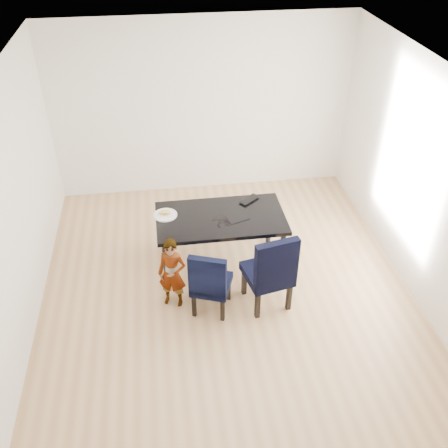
{
  "coord_description": "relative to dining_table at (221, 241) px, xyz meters",
  "views": [
    {
      "loc": [
        -0.68,
        -4.55,
        4.28
      ],
      "look_at": [
        0.0,
        0.2,
        0.85
      ],
      "focal_mm": 40.0,
      "sensor_mm": 36.0,
      "label": 1
    }
  ],
  "objects": [
    {
      "name": "plate",
      "position": [
        -0.68,
        0.12,
        0.38
      ],
      "size": [
        0.36,
        0.36,
        0.02
      ],
      "primitive_type": "cylinder",
      "rotation": [
        0.0,
        0.0,
        -0.25
      ],
      "color": "white",
      "rests_on": "dining_table"
    },
    {
      "name": "wall_front",
      "position": [
        0.0,
        -3.0,
        0.98
      ],
      "size": [
        4.5,
        0.01,
        2.7
      ],
      "primitive_type": "cube",
      "color": "white",
      "rests_on": "ground"
    },
    {
      "name": "wall_right",
      "position": [
        2.25,
        -0.5,
        0.98
      ],
      "size": [
        0.01,
        5.0,
        2.7
      ],
      "primitive_type": "cube",
      "color": "silver",
      "rests_on": "ground"
    },
    {
      "name": "floor",
      "position": [
        0.0,
        -0.5,
        -0.38
      ],
      "size": [
        4.5,
        5.0,
        0.01
      ],
      "primitive_type": "cube",
      "color": "tan",
      "rests_on": "ground"
    },
    {
      "name": "child",
      "position": [
        -0.66,
        -0.65,
        0.08
      ],
      "size": [
        0.39,
        0.32,
        0.92
      ],
      "primitive_type": "imported",
      "rotation": [
        0.0,
        0.0,
        -0.35
      ],
      "color": "red",
      "rests_on": "floor"
    },
    {
      "name": "wall_back",
      "position": [
        0.0,
        2.0,
        0.98
      ],
      "size": [
        4.5,
        0.01,
        2.7
      ],
      "primitive_type": "cube",
      "color": "white",
      "rests_on": "ground"
    },
    {
      "name": "cable_tangle",
      "position": [
        0.02,
        -0.17,
        0.38
      ],
      "size": [
        0.18,
        0.18,
        0.01
      ],
      "primitive_type": "torus",
      "rotation": [
        0.0,
        0.0,
        -0.11
      ],
      "color": "black",
      "rests_on": "dining_table"
    },
    {
      "name": "dining_table",
      "position": [
        0.0,
        0.0,
        0.0
      ],
      "size": [
        1.6,
        0.9,
        0.75
      ],
      "primitive_type": "cube",
      "color": "black",
      "rests_on": "floor"
    },
    {
      "name": "chair_right",
      "position": [
        0.44,
        -0.78,
        0.15
      ],
      "size": [
        0.6,
        0.61,
        1.05
      ],
      "primitive_type": "cube",
      "rotation": [
        0.0,
        0.0,
        0.2
      ],
      "color": "black",
      "rests_on": "floor"
    },
    {
      "name": "laptop",
      "position": [
        0.39,
        0.35,
        0.39
      ],
      "size": [
        0.35,
        0.33,
        0.02
      ],
      "primitive_type": "imported",
      "rotation": [
        0.0,
        0.0,
        3.82
      ],
      "color": "black",
      "rests_on": "dining_table"
    },
    {
      "name": "ceiling",
      "position": [
        0.0,
        -0.5,
        2.33
      ],
      "size": [
        4.5,
        5.0,
        0.01
      ],
      "primitive_type": "cube",
      "color": "white",
      "rests_on": "wall_back"
    },
    {
      "name": "sandwich",
      "position": [
        -0.69,
        0.13,
        0.42
      ],
      "size": [
        0.16,
        0.11,
        0.06
      ],
      "primitive_type": "ellipsoid",
      "rotation": [
        0.0,
        0.0,
        0.26
      ],
      "color": "#B69341",
      "rests_on": "plate"
    },
    {
      "name": "wall_left",
      "position": [
        -2.25,
        -0.5,
        0.98
      ],
      "size": [
        0.01,
        5.0,
        2.7
      ],
      "primitive_type": "cube",
      "color": "silver",
      "rests_on": "ground"
    },
    {
      "name": "chair_left",
      "position": [
        -0.22,
        -0.79,
        0.07
      ],
      "size": [
        0.55,
        0.56,
        0.89
      ],
      "primitive_type": "cube",
      "rotation": [
        0.0,
        0.0,
        -0.35
      ],
      "color": "black",
      "rests_on": "floor"
    }
  ]
}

